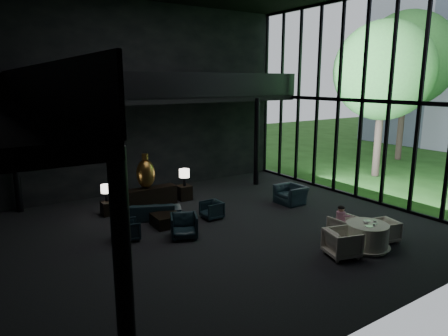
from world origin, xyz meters
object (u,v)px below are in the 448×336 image
lounge_armchair_west (128,230)px  dining_chair_west (342,241)px  side_table_right (184,193)px  lounge_armchair_east (212,210)px  bronze_urn (146,173)px  table_lamp_right (184,174)px  dining_chair_east (384,230)px  dining_chair_north (344,226)px  sofa (153,209)px  window_armchair (291,191)px  child (341,215)px  coffee_table (167,220)px  lounge_armchair_south (184,224)px  side_table_left (108,208)px  dining_table (367,238)px  console (148,197)px  table_lamp_left (106,189)px

lounge_armchair_west → dining_chair_west: (4.51, -4.40, 0.16)m
side_table_right → lounge_armchair_east: 2.60m
side_table_right → lounge_armchair_west: size_ratio=0.96×
bronze_urn → lounge_armchair_east: 3.11m
table_lamp_right → dining_chair_east: size_ratio=0.98×
lounge_armchair_west → dining_chair_north: 6.63m
sofa → dining_chair_west: 6.54m
window_armchair → child: size_ratio=1.94×
lounge_armchair_east → dining_chair_north: bearing=32.7°
sofa → lounge_armchair_west: size_ratio=3.06×
bronze_urn → window_armchair: size_ratio=1.17×
bronze_urn → coffee_table: (-0.30, -2.40, -1.10)m
lounge_armchair_south → child: bearing=-9.8°
bronze_urn → side_table_left: bearing=-171.3°
sofa → lounge_armchair_south: size_ratio=2.15×
table_lamp_right → dining_chair_west: table_lamp_right is taller
lounge_armchair_east → lounge_armchair_west: bearing=-85.5°
side_table_right → coffee_table: 3.02m
sofa → dining_table: (4.12, -5.80, -0.04)m
lounge_armchair_south → dining_chair_north: lounge_armchair_south is taller
side_table_right → dining_chair_west: bearing=-81.5°
dining_chair_west → bronze_urn: bearing=37.0°
lounge_armchair_east → table_lamp_right: bearing=174.0°
bronze_urn → dining_chair_north: bearing=-59.7°
dining_chair_north → dining_chair_west: bearing=36.1°
dining_chair_north → table_lamp_right: bearing=-72.9°
lounge_armchair_south → window_armchair: size_ratio=0.77×
bronze_urn → dining_chair_north: bronze_urn is taller
side_table_left → side_table_right: 3.21m
console → dining_table: (3.70, -7.23, -0.04)m
lounge_armchair_west → dining_chair_north: size_ratio=0.77×
lounge_armchair_west → dining_chair_east: dining_chair_east is taller
table_lamp_right → dining_chair_north: bearing=-71.1°
bronze_urn → dining_table: bronze_urn is taller
window_armchair → dining_chair_north: window_armchair is taller
sofa → lounge_armchair_east: 2.08m
table_lamp_left → dining_table: table_lamp_left is taller
side_table_right → lounge_armchair_east: lounge_armchair_east is taller
lounge_armchair_west → lounge_armchair_south: lounge_armchair_south is taller
console → child: 7.27m
table_lamp_right → lounge_armchair_east: (-0.27, -2.51, -0.78)m
coffee_table → dining_chair_west: (2.98, -4.88, 0.27)m
bronze_urn → table_lamp_left: bearing=-174.8°
window_armchair → coffee_table: size_ratio=1.28×
console → side_table_left: 1.61m
dining_chair_north → dining_chair_east: size_ratio=1.12×
side_table_left → dining_chair_east: (6.17, -7.02, 0.10)m
table_lamp_right → coffee_table: size_ratio=0.78×
table_lamp_right → window_armchair: table_lamp_right is taller
console → dining_chair_west: dining_chair_west is taller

